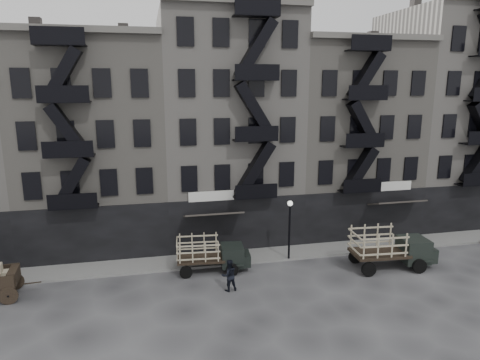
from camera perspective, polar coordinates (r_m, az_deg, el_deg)
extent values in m
plane|color=#38383A|center=(27.29, 2.16, -13.30)|extent=(140.00, 140.00, 0.00)
cube|color=slate|center=(30.57, 0.38, -10.17)|extent=(55.00, 2.50, 0.15)
cube|color=gray|center=(34.22, -18.65, 4.56)|extent=(10.00, 10.00, 15.00)
cube|color=black|center=(30.68, -18.87, -6.95)|extent=(10.00, 0.35, 4.00)
cube|color=#595651|center=(29.00, -20.87, 18.34)|extent=(10.00, 0.50, 0.40)
cube|color=#4C4744|center=(34.58, -24.83, 17.64)|extent=(0.70, 0.70, 1.20)
cube|color=#4C4744|center=(33.94, -15.25, 18.44)|extent=(0.70, 0.70, 1.20)
cube|color=#9F9A92|center=(34.46, -1.91, 6.94)|extent=(10.00, 10.00, 17.00)
cube|color=black|center=(31.08, -0.15, -5.98)|extent=(10.00, 0.35, 4.00)
cube|color=#595651|center=(29.71, -0.08, 22.87)|extent=(10.00, 0.50, 0.40)
cube|color=#4C4744|center=(34.34, -7.35, 22.07)|extent=(0.70, 0.70, 1.20)
cube|color=#4C4744|center=(35.29, 2.27, 21.90)|extent=(0.70, 0.70, 1.20)
cube|color=gray|center=(37.69, 13.29, 5.58)|extent=(10.00, 10.00, 15.00)
cube|color=black|center=(34.50, 16.36, -4.60)|extent=(10.00, 0.35, 4.00)
cube|color=#595651|center=(33.02, 18.02, 17.75)|extent=(10.00, 0.50, 0.40)
cube|color=#4C4744|center=(36.40, 9.48, 18.29)|extent=(0.70, 0.70, 1.20)
cube|color=#4C4744|center=(38.74, 17.43, 17.55)|extent=(0.70, 0.70, 1.20)
cube|color=#9F9A92|center=(42.82, 25.67, 7.51)|extent=(10.00, 10.00, 18.00)
cube|color=black|center=(40.19, 29.00, -3.27)|extent=(10.00, 0.35, 4.00)
cube|color=#4C4744|center=(41.48, 23.52, 20.93)|extent=(0.70, 0.70, 1.20)
cylinder|color=black|center=(29.62, 6.59, -7.03)|extent=(0.14, 0.14, 4.00)
sphere|color=silver|center=(28.98, 6.70, -3.12)|extent=(0.36, 0.36, 0.36)
cylinder|color=black|center=(27.61, -28.51, -13.43)|extent=(1.02, 0.17, 1.02)
cylinder|color=black|center=(29.26, -27.80, -11.88)|extent=(1.02, 0.17, 1.02)
cube|color=black|center=(28.09, -27.94, -11.16)|extent=(0.58, 1.52, 0.74)
cube|color=black|center=(28.25, -5.24, -10.32)|extent=(3.16, 2.03, 0.16)
cube|color=black|center=(28.35, -1.06, -9.99)|extent=(1.55, 1.71, 1.33)
cube|color=black|center=(28.54, 0.56, -10.41)|extent=(0.82, 1.39, 0.80)
cylinder|color=black|center=(27.78, -1.03, -11.88)|extent=(0.81, 0.26, 0.80)
cylinder|color=black|center=(29.39, -1.42, -10.45)|extent=(0.81, 0.26, 0.80)
cylinder|color=black|center=(27.64, -7.21, -12.12)|extent=(0.81, 0.26, 0.80)
cylinder|color=black|center=(29.26, -7.23, -10.67)|extent=(0.81, 0.26, 0.80)
cube|color=black|center=(29.93, 18.06, -9.23)|extent=(3.69, 2.34, 0.19)
cube|color=black|center=(30.99, 22.10, -8.58)|extent=(1.80, 1.99, 1.56)
cube|color=black|center=(31.57, 23.54, -8.93)|extent=(0.95, 1.62, 0.94)
cylinder|color=black|center=(30.38, 22.80, -10.56)|extent=(0.95, 0.30, 0.94)
cylinder|color=black|center=(32.04, 20.89, -9.19)|extent=(0.95, 0.30, 0.94)
cylinder|color=black|center=(28.83, 16.80, -11.35)|extent=(0.95, 0.30, 0.94)
cylinder|color=black|center=(30.57, 15.15, -9.84)|extent=(0.95, 0.30, 0.94)
imported|color=black|center=(25.74, -1.48, -12.58)|extent=(1.01, 0.83, 1.93)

